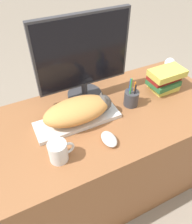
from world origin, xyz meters
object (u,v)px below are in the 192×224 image
(cat, at_px, (80,110))
(book_stack, at_px, (165,79))
(baseball, at_px, (170,63))
(coffee_mug, at_px, (59,151))
(pen_cup, at_px, (131,98))
(keyboard, at_px, (78,120))
(monitor, at_px, (83,56))
(computer_mouse, at_px, (109,139))

(cat, distance_m, book_stack, 0.59)
(cat, xyz_separation_m, baseball, (0.79, 0.22, -0.04))
(coffee_mug, relative_size, pen_cup, 0.64)
(keyboard, height_order, monitor, monitor)
(cat, bearing_deg, coffee_mug, -134.47)
(monitor, distance_m, book_stack, 0.54)
(keyboard, height_order, book_stack, book_stack)
(cat, xyz_separation_m, book_stack, (0.59, 0.03, -0.01))
(pen_cup, xyz_separation_m, baseball, (0.47, 0.22, -0.01))
(cat, relative_size, pen_cup, 1.99)
(monitor, bearing_deg, pen_cup, -43.53)
(keyboard, height_order, pen_cup, pen_cup)
(pen_cup, distance_m, baseball, 0.52)
(baseball, bearing_deg, keyboard, -164.73)
(keyboard, relative_size, pen_cup, 2.42)
(cat, relative_size, baseball, 5.00)
(pen_cup, bearing_deg, book_stack, 7.92)
(computer_mouse, bearing_deg, book_stack, 23.99)
(keyboard, xyz_separation_m, cat, (0.02, 0.00, 0.07))
(coffee_mug, height_order, book_stack, book_stack)
(computer_mouse, xyz_separation_m, baseball, (0.72, 0.42, 0.02))
(keyboard, distance_m, book_stack, 0.61)
(monitor, xyz_separation_m, baseball, (0.68, 0.03, -0.23))
(monitor, xyz_separation_m, pen_cup, (0.21, -0.20, -0.22))
(keyboard, bearing_deg, coffee_mug, -131.92)
(pen_cup, relative_size, baseball, 2.51)
(computer_mouse, bearing_deg, keyboard, 113.80)
(cat, bearing_deg, computer_mouse, -70.10)
(keyboard, distance_m, pen_cup, 0.34)
(baseball, bearing_deg, book_stack, -137.97)
(book_stack, bearing_deg, baseball, 42.03)
(keyboard, distance_m, monitor, 0.35)
(computer_mouse, xyz_separation_m, coffee_mug, (-0.25, 0.01, 0.03))
(coffee_mug, bearing_deg, monitor, 52.22)
(baseball, relative_size, book_stack, 0.35)
(coffee_mug, bearing_deg, keyboard, 48.08)
(monitor, distance_m, pen_cup, 0.36)
(keyboard, distance_m, coffee_mug, 0.25)
(computer_mouse, height_order, coffee_mug, coffee_mug)
(cat, height_order, computer_mouse, cat)
(keyboard, distance_m, computer_mouse, 0.21)
(computer_mouse, relative_size, book_stack, 0.50)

